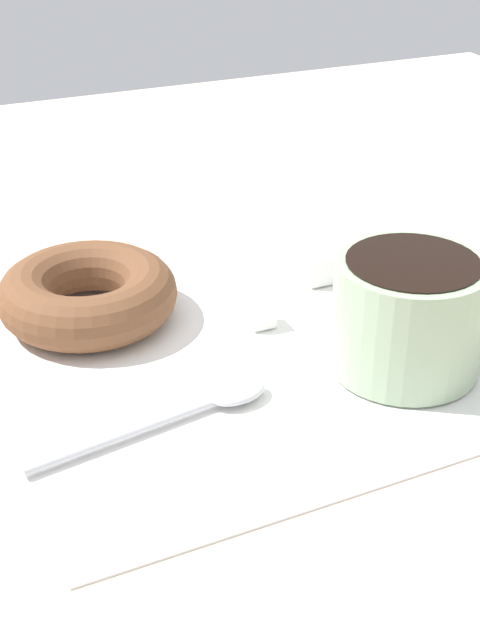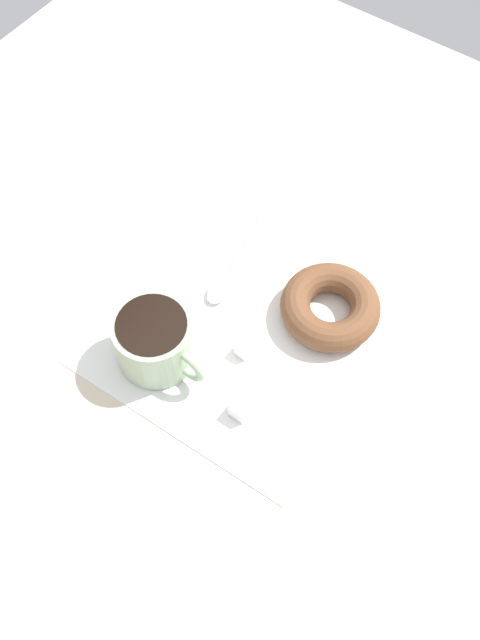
% 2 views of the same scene
% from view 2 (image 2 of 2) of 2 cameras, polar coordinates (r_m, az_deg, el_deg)
% --- Properties ---
extents(ground_plane, '(1.20, 1.20, 0.02)m').
position_cam_2_polar(ground_plane, '(0.84, -0.34, -1.80)').
color(ground_plane, beige).
extents(napkin, '(0.31, 0.31, 0.00)m').
position_cam_2_polar(napkin, '(0.84, 0.00, -0.74)').
color(napkin, white).
rests_on(napkin, ground_plane).
extents(coffee_cup, '(0.12, 0.09, 0.07)m').
position_cam_2_polar(coffee_cup, '(0.79, -6.78, -1.62)').
color(coffee_cup, '#9EB793').
rests_on(coffee_cup, napkin).
extents(donut, '(0.12, 0.12, 0.04)m').
position_cam_2_polar(donut, '(0.84, 7.23, 1.07)').
color(donut, brown).
rests_on(donut, napkin).
extents(spoon, '(0.04, 0.15, 0.01)m').
position_cam_2_polar(spoon, '(0.87, -1.14, 3.36)').
color(spoon, silver).
rests_on(spoon, napkin).
extents(sugar_cube, '(0.02, 0.02, 0.02)m').
position_cam_2_polar(sugar_cube, '(0.78, 0.04, -7.18)').
color(sugar_cube, white).
rests_on(sugar_cube, napkin).
extents(sugar_cube_extra, '(0.02, 0.02, 0.02)m').
position_cam_2_polar(sugar_cube_extra, '(0.82, 0.26, -2.37)').
color(sugar_cube_extra, white).
rests_on(sugar_cube_extra, napkin).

